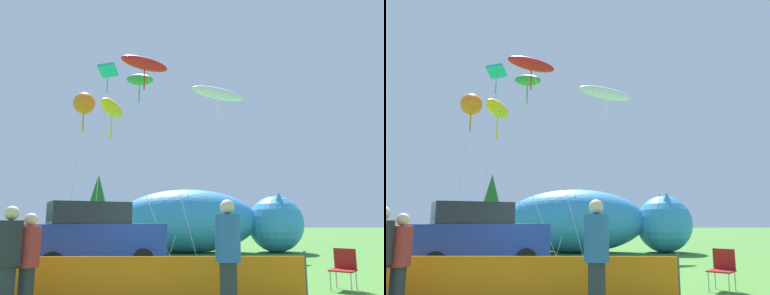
% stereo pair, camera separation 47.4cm
% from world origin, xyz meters
% --- Properties ---
extents(ground_plane, '(120.00, 120.00, 0.00)m').
position_xyz_m(ground_plane, '(0.00, 0.00, 0.00)').
color(ground_plane, '#477F33').
extents(parked_car, '(4.69, 3.30, 2.12)m').
position_xyz_m(parked_car, '(-2.36, 2.00, 1.04)').
color(parked_car, navy).
rests_on(parked_car, ground).
extents(folding_chair, '(0.74, 0.74, 0.90)m').
position_xyz_m(folding_chair, '(4.08, -1.84, 0.52)').
color(folding_chair, maroon).
rests_on(folding_chair, ground).
extents(inflatable_cat, '(9.10, 3.09, 3.00)m').
position_xyz_m(inflatable_cat, '(1.95, 7.85, 1.39)').
color(inflatable_cat, '#338CD8').
rests_on(inflatable_cat, ground).
extents(safety_fence, '(8.90, 0.50, 0.99)m').
position_xyz_m(safety_fence, '(-1.84, -3.25, 0.45)').
color(safety_fence, orange).
rests_on(safety_fence, ground).
extents(spectator_in_red_shirt, '(0.41, 0.41, 1.90)m').
position_xyz_m(spectator_in_red_shirt, '(1.01, -4.30, 1.04)').
color(spectator_in_red_shirt, '#2D2D38').
rests_on(spectator_in_red_shirt, ground).
extents(spectator_in_grey_shirt, '(0.37, 0.37, 1.68)m').
position_xyz_m(spectator_in_grey_shirt, '(-2.28, -3.94, 0.92)').
color(spectator_in_grey_shirt, '#2D2D38').
rests_on(spectator_in_grey_shirt, ground).
extents(spectator_in_green_shirt, '(0.39, 0.39, 1.79)m').
position_xyz_m(spectator_in_green_shirt, '(-2.49, -4.24, 0.98)').
color(spectator_in_green_shirt, '#2D2D38').
rests_on(spectator_in_green_shirt, ground).
extents(kite_red_lizard, '(3.67, 1.41, 9.25)m').
position_xyz_m(kite_red_lizard, '(-1.13, 6.26, 8.81)').
color(kite_red_lizard, silver).
rests_on(kite_red_lizard, ground).
extents(kite_teal_diamond, '(1.06, 2.87, 9.83)m').
position_xyz_m(kite_teal_diamond, '(-3.28, 8.83, 9.32)').
color(kite_teal_diamond, silver).
rests_on(kite_teal_diamond, ground).
extents(kite_white_ghost, '(3.94, 2.22, 8.55)m').
position_xyz_m(kite_white_ghost, '(2.58, 7.93, 7.99)').
color(kite_white_ghost, silver).
rests_on(kite_white_ghost, ground).
extents(kite_green_fish, '(1.89, 1.63, 9.40)m').
position_xyz_m(kite_green_fish, '(-1.54, 8.48, 8.84)').
color(kite_green_fish, silver).
rests_on(kite_green_fish, ground).
extents(kite_yellow_hero, '(3.02, 2.84, 6.42)m').
position_xyz_m(kite_yellow_hero, '(-2.28, 4.39, 6.03)').
color(kite_yellow_hero, silver).
rests_on(kite_yellow_hero, ground).
extents(kite_orange_flower, '(0.98, 1.84, 7.22)m').
position_xyz_m(kite_orange_flower, '(-3.79, 5.97, 6.71)').
color(kite_orange_flower, silver).
rests_on(kite_orange_flower, ground).
extents(horizon_tree_west, '(2.78, 2.78, 6.63)m').
position_xyz_m(horizon_tree_west, '(-7.79, 32.42, 4.07)').
color(horizon_tree_west, brown).
rests_on(horizon_tree_west, ground).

